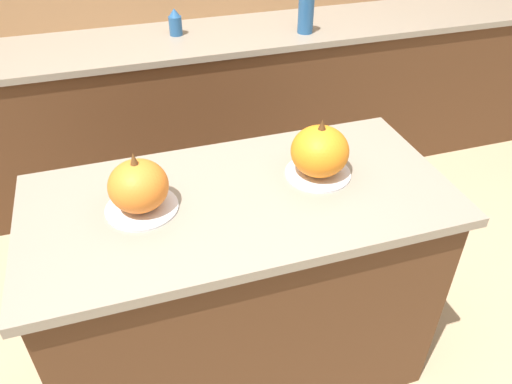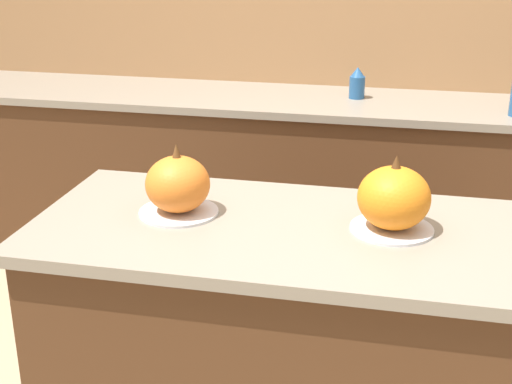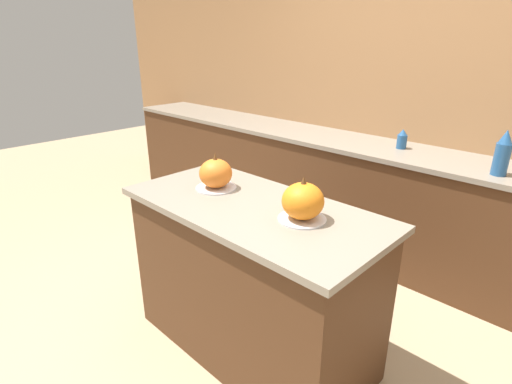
% 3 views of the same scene
% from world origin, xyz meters
% --- Properties ---
extents(wall_back, '(8.00, 0.06, 2.50)m').
position_xyz_m(wall_back, '(0.00, 1.80, 1.25)').
color(wall_back, '#9E7047').
rests_on(wall_back, ground_plane).
extents(kitchen_island, '(1.40, 0.68, 0.90)m').
position_xyz_m(kitchen_island, '(0.00, 0.00, 0.45)').
color(kitchen_island, '#4C2D19').
rests_on(kitchen_island, ground_plane).
extents(back_counter, '(6.00, 0.60, 0.91)m').
position_xyz_m(back_counter, '(0.00, 1.47, 0.46)').
color(back_counter, '#4C2D19').
rests_on(back_counter, ground_plane).
extents(pumpkin_cake_left, '(0.23, 0.23, 0.21)m').
position_xyz_m(pumpkin_cake_left, '(-0.31, 0.03, 0.98)').
color(pumpkin_cake_left, silver).
rests_on(pumpkin_cake_left, kitchen_island).
extents(pumpkin_cake_right, '(0.23, 0.23, 0.21)m').
position_xyz_m(pumpkin_cake_right, '(0.29, 0.04, 0.99)').
color(pumpkin_cake_right, silver).
rests_on(pumpkin_cake_right, kitchen_island).
extents(bottle_short, '(0.07, 0.07, 0.15)m').
position_xyz_m(bottle_short, '(0.07, 1.52, 0.98)').
color(bottle_short, '#235184').
rests_on(bottle_short, back_counter).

